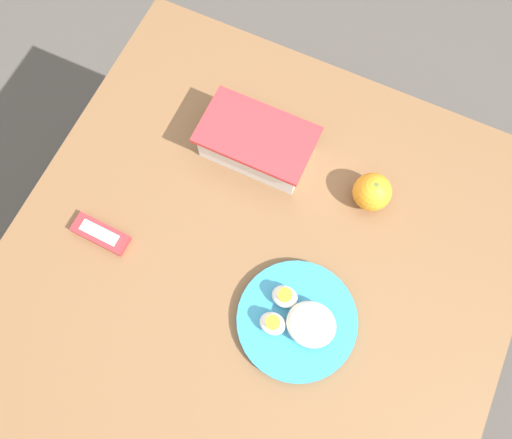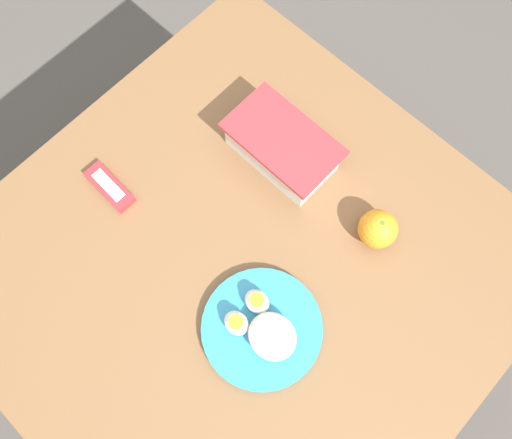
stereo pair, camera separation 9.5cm
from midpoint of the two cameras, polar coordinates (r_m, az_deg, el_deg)
ground_plane at (r=1.72m, az=0.73°, el=-11.20°), size 10.00×10.00×0.00m
table at (r=1.08m, az=1.14°, el=-7.17°), size 0.95×0.96×0.77m
food_container at (r=1.00m, az=5.70°, el=7.79°), size 0.22×0.13×0.08m
orange_fruit at (r=0.97m, az=16.46°, el=-1.48°), size 0.07×0.07×0.07m
rice_plate at (r=0.92m, az=3.81°, el=-12.83°), size 0.22×0.22×0.07m
candy_bar at (r=1.02m, az=-13.90°, el=3.23°), size 0.11×0.04×0.02m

